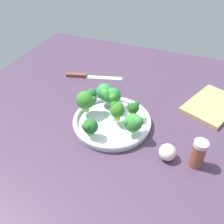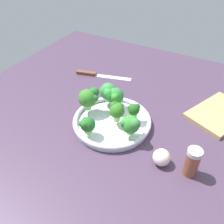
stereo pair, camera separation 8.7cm
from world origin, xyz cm
name	(u,v)px [view 2 (the right image)]	position (x,y,z in cm)	size (l,w,h in cm)	color
ground_plane	(115,120)	(0.00, 0.00, -1.25)	(130.00, 130.00, 2.50)	#46334A
bowl	(112,122)	(-3.97, -0.91, 1.54)	(28.49, 28.49, 3.03)	white
broccoli_floret_0	(117,110)	(-3.69, -2.67, 7.36)	(5.42, 5.66, 6.89)	#99D967
broccoli_floret_1	(114,96)	(3.20, 2.19, 7.40)	(7.00, 7.09, 7.37)	#86B551
broccoli_floret_2	(134,110)	(0.28, -7.50, 6.62)	(4.47, 4.53, 5.90)	#79BF4E
broccoli_floret_3	(87,124)	(-14.04, 2.95, 6.34)	(5.34, 5.33, 5.89)	#89C265
broccoli_floret_4	(108,92)	(4.45, 5.47, 7.51)	(6.55, 6.55, 7.70)	#87C263
broccoli_floret_5	(131,124)	(-7.90, -10.09, 7.23)	(6.22, 6.66, 7.26)	#95C866
broccoli_floret_6	(89,98)	(-2.98, 9.31, 8.08)	(7.53, 7.43, 8.54)	#92BF66
knife	(96,75)	(22.97, 22.90, 0.55)	(9.46, 26.27, 1.50)	silver
cutting_board	(219,114)	(20.92, -34.23, 0.80)	(23.81, 16.18, 1.60)	tan
garlic_bulb	(161,157)	(-12.27, -22.85, 2.73)	(5.46, 5.46, 5.46)	silver
pepper_shaker	(192,162)	(-11.55, -31.62, 4.98)	(4.33, 4.33, 9.83)	brown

